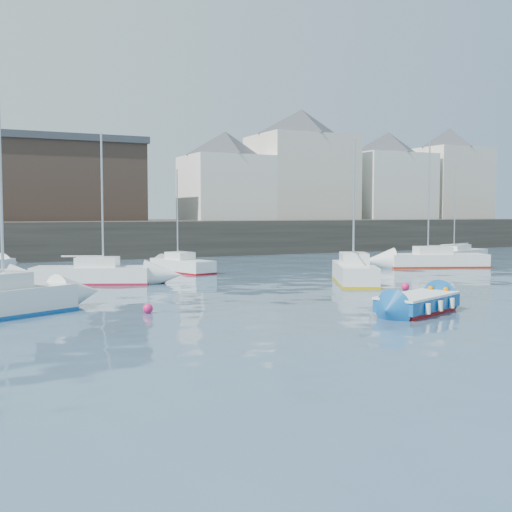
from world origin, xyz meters
name	(u,v)px	position (x,y,z in m)	size (l,w,h in m)	color
water	(407,320)	(0.00, 0.00, 0.00)	(220.00, 220.00, 0.00)	#2D4760
quay_wall	(136,239)	(0.00, 35.00, 1.50)	(90.00, 5.00, 3.00)	#28231E
land_strip	(91,234)	(0.00, 53.00, 1.40)	(90.00, 32.00, 2.80)	#28231E
bldg_east_a	(301,165)	(20.00, 42.00, 8.81)	(13.36, 13.36, 11.80)	beige
bldg_east_b	(388,176)	(31.00, 41.50, 7.87)	(11.88, 11.88, 9.95)	white
bldg_east_c	(449,173)	(40.00, 41.50, 8.37)	(11.14, 11.14, 10.95)	beige
bldg_east_d	(225,176)	(11.00, 41.50, 7.36)	(11.14, 11.14, 8.95)	white
warehouse	(46,180)	(-6.00, 43.00, 6.62)	(16.40, 10.40, 7.60)	#3D2D26
blue_dinghy	(418,303)	(1.31, 1.01, 0.40)	(4.11, 2.92, 0.72)	#9B0D0D
sailboat_b	(93,274)	(-7.46, 16.25, 0.51)	(6.35, 4.24, 7.82)	white
sailboat_c	(354,272)	(5.07, 10.51, 0.58)	(4.29, 5.95, 7.58)	white
sailboat_d	(437,260)	(15.78, 16.23, 0.51)	(6.97, 4.44, 8.49)	white
sailboat_f	(182,265)	(-1.05, 20.42, 0.45)	(2.91, 5.19, 6.43)	white
sailboat_g	(458,254)	(22.18, 20.99, 0.44)	(6.41, 3.64, 7.73)	white
buoy_near	(148,313)	(-7.67, 5.45, 0.00)	(0.38, 0.38, 0.38)	#D7185A
buoy_mid	(405,290)	(5.44, 6.80, 0.00)	(0.40, 0.40, 0.40)	#D7185A
buoy_far	(163,283)	(-4.02, 15.01, 0.00)	(0.39, 0.39, 0.39)	#D7185A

